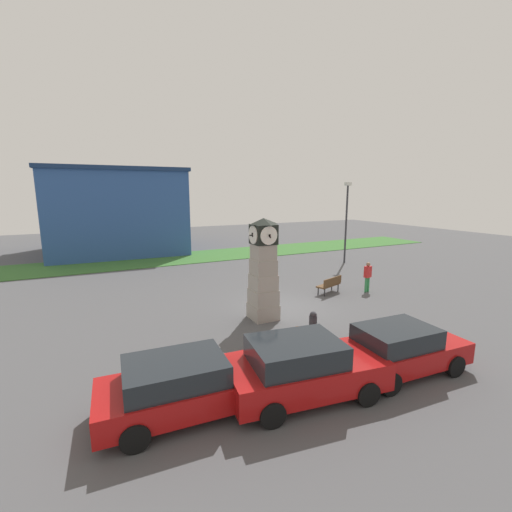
% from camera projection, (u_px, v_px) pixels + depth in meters
% --- Properties ---
extents(ground_plane, '(77.50, 77.50, 0.00)m').
position_uv_depth(ground_plane, '(283.00, 308.00, 16.06)').
color(ground_plane, '#4C4C4F').
extents(clock_tower, '(1.25, 1.26, 4.30)m').
position_uv_depth(clock_tower, '(263.00, 272.00, 14.33)').
color(clock_tower, '#9D988D').
rests_on(clock_tower, ground_plane).
extents(bollard_near_tower, '(0.30, 0.30, 1.11)m').
position_uv_depth(bollard_near_tower, '(258.00, 353.00, 10.30)').
color(bollard_near_tower, maroon).
rests_on(bollard_near_tower, ground_plane).
extents(bollard_mid_row, '(0.31, 0.31, 0.98)m').
position_uv_depth(bollard_mid_row, '(297.00, 340.00, 11.39)').
color(bollard_mid_row, brown).
rests_on(bollard_mid_row, ground_plane).
extents(bollard_far_row, '(0.28, 0.28, 1.13)m').
position_uv_depth(bollard_far_row, '(313.00, 326.00, 12.34)').
color(bollard_far_row, '#333338').
rests_on(bollard_far_row, ground_plane).
extents(car_navy_sedan, '(4.38, 2.13, 1.43)m').
position_uv_depth(car_navy_sedan, '(185.00, 385.00, 8.28)').
color(car_navy_sedan, '#A51111').
rests_on(car_navy_sedan, ground_plane).
extents(car_near_tower, '(4.39, 2.41, 1.59)m').
position_uv_depth(car_near_tower, '(303.00, 368.00, 8.96)').
color(car_near_tower, '#A51111').
rests_on(car_near_tower, ground_plane).
extents(car_by_building, '(4.05, 2.01, 1.46)m').
position_uv_depth(car_by_building, '(401.00, 349.00, 10.19)').
color(car_by_building, '#A51111').
rests_on(car_by_building, ground_plane).
extents(bench, '(1.69, 1.01, 0.90)m').
position_uv_depth(bench, '(330.00, 284.00, 18.20)').
color(bench, brown).
rests_on(bench, ground_plane).
extents(pedestrian_crossing_lot, '(0.44, 0.33, 1.64)m').
position_uv_depth(pedestrian_crossing_lot, '(368.00, 275.00, 18.44)').
color(pedestrian_crossing_lot, '#338C4C').
rests_on(pedestrian_crossing_lot, ground_plane).
extents(street_lamp_near_road, '(0.50, 0.24, 6.05)m').
position_uv_depth(street_lamp_near_road, '(346.00, 217.00, 25.62)').
color(street_lamp_near_road, '#333338').
rests_on(street_lamp_near_road, ground_plane).
extents(warehouse_blue_far, '(11.50, 11.40, 7.30)m').
position_uv_depth(warehouse_blue_far, '(117.00, 211.00, 31.11)').
color(warehouse_blue_far, '#2D5193').
rests_on(warehouse_blue_far, ground_plane).
extents(grass_verge_far, '(46.50, 5.36, 0.04)m').
position_uv_depth(grass_verge_far, '(206.00, 256.00, 28.95)').
color(grass_verge_far, '#386B2D').
rests_on(grass_verge_far, ground_plane).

